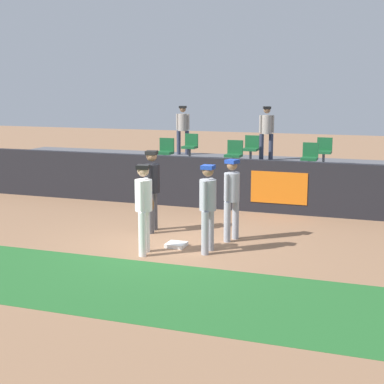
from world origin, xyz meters
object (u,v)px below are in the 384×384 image
(seat_back_left, at_px, (190,145))
(player_coach_visitor, at_px, (208,202))
(first_base, at_px, (176,245))
(seat_front_center, at_px, (234,153))
(player_runner_visitor, at_px, (232,194))
(seat_back_center, at_px, (251,147))
(spectator_capped, at_px, (183,127))
(seat_front_right, at_px, (310,156))
(seat_back_right, at_px, (324,150))
(player_fielder_home, at_px, (144,203))
(seat_front_left, at_px, (165,150))
(spectator_hooded, at_px, (267,129))
(player_umpire, at_px, (152,185))

(seat_back_left, bearing_deg, player_coach_visitor, -67.96)
(first_base, relative_size, seat_front_center, 0.48)
(player_runner_visitor, relative_size, seat_back_center, 2.13)
(spectator_capped, bearing_deg, player_coach_visitor, 106.44)
(seat_front_right, bearing_deg, seat_back_right, 84.10)
(player_fielder_home, xyz_separation_m, seat_back_left, (-1.83, 7.94, 0.34))
(first_base, distance_m, player_fielder_home, 1.30)
(seat_front_left, height_order, spectator_hooded, spectator_hooded)
(seat_back_left, height_order, spectator_hooded, spectator_hooded)
(player_runner_visitor, bearing_deg, player_umpire, -75.19)
(seat_front_left, relative_size, seat_back_center, 1.00)
(player_umpire, height_order, spectator_capped, spectator_capped)
(player_coach_visitor, height_order, seat_front_left, player_coach_visitor)
(player_fielder_home, distance_m, seat_front_right, 6.60)
(player_fielder_home, xyz_separation_m, player_coach_visitor, (1.17, 0.51, -0.01))
(seat_back_center, height_order, spectator_capped, spectator_capped)
(player_coach_visitor, relative_size, seat_front_right, 2.14)
(player_umpire, distance_m, seat_front_right, 5.33)
(player_coach_visitor, xyz_separation_m, seat_back_right, (1.41, 7.43, 0.35))
(spectator_capped, bearing_deg, spectator_hooded, 163.20)
(seat_front_center, xyz_separation_m, spectator_capped, (-2.68, 2.89, 0.53))
(player_runner_visitor, relative_size, spectator_hooded, 1.01)
(player_coach_visitor, relative_size, spectator_hooded, 1.02)
(first_base, bearing_deg, player_umpire, 134.03)
(seat_back_left, height_order, seat_back_right, same)
(seat_front_center, height_order, spectator_hooded, spectator_hooded)
(seat_back_center, relative_size, spectator_hooded, 0.48)
(seat_front_center, xyz_separation_m, seat_back_center, (0.08, 1.80, -0.00))
(player_runner_visitor, height_order, seat_back_right, player_runner_visitor)
(player_umpire, bearing_deg, player_runner_visitor, 77.22)
(player_coach_visitor, height_order, seat_front_center, player_coach_visitor)
(player_umpire, relative_size, seat_back_right, 2.25)
(seat_front_right, height_order, seat_front_center, same)
(first_base, height_order, spectator_hooded, spectator_hooded)
(first_base, distance_m, seat_back_left, 7.69)
(seat_front_right, distance_m, seat_back_center, 2.79)
(first_base, relative_size, seat_front_left, 0.48)
(player_fielder_home, bearing_deg, spectator_hooded, 164.83)
(player_fielder_home, xyz_separation_m, player_runner_visitor, (1.37, 1.58, -0.01))
(first_base, bearing_deg, spectator_hooded, 88.36)
(player_coach_visitor, bearing_deg, seat_back_center, -171.05)
(player_umpire, height_order, seat_back_right, player_umpire)
(seat_back_center, bearing_deg, player_runner_visitor, -80.06)
(player_fielder_home, relative_size, player_umpire, 0.96)
(player_umpire, relative_size, seat_back_left, 2.25)
(player_umpire, xyz_separation_m, seat_back_left, (-1.27, 6.21, 0.30))
(player_fielder_home, bearing_deg, player_umpire, -172.64)
(seat_front_left, relative_size, seat_front_center, 1.00)
(player_coach_visitor, bearing_deg, seat_front_left, -148.58)
(seat_back_left, height_order, seat_front_right, same)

